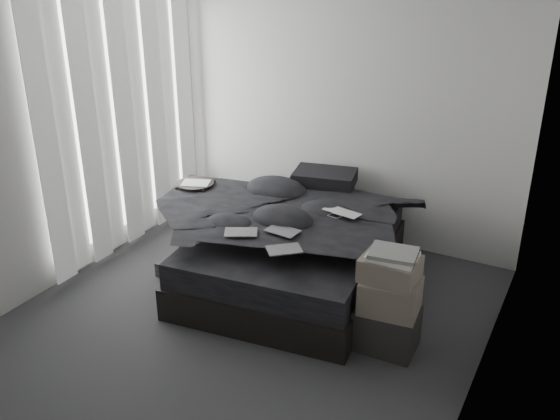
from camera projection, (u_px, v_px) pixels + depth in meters
The scene contains 23 objects.
floor at pixel (232, 333), 4.91m from camera, with size 3.60×4.20×0.01m, color #2E2E31.
wall_back at pixel (343, 111), 6.07m from camera, with size 3.60×0.01×2.60m, color beige.
wall_left at pixel (43, 142), 5.16m from camera, with size 0.01×4.20×2.60m, color beige.
wall_right at pixel (488, 232), 3.60m from camera, with size 0.01×4.20×2.60m, color beige.
window_left at pixel (119, 112), 5.86m from camera, with size 0.02×2.00×2.30m, color white.
curtain_left at pixel (124, 120), 5.87m from camera, with size 0.06×2.12×2.48m, color white.
bed at pixel (294, 265), 5.63m from camera, with size 1.58×2.08×0.28m, color black.
mattress at pixel (294, 240), 5.52m from camera, with size 1.52×2.02×0.22m, color black.
duvet at pixel (292, 218), 5.39m from camera, with size 1.54×1.78×0.24m, color black.
pillow_lower at pixel (318, 189), 6.15m from camera, with size 0.63×0.42×0.14m, color black.
pillow_upper at pixel (325, 178), 6.06m from camera, with size 0.59×0.40×0.13m, color black.
laptop at pixel (339, 207), 5.29m from camera, with size 0.33×0.21×0.03m, color silver.
comic_a at pixel (241, 224), 4.99m from camera, with size 0.26×0.17×0.01m, color black.
comic_b at pixel (283, 222), 5.02m from camera, with size 0.26×0.17×0.01m, color black.
comic_c at pixel (284, 239), 4.71m from camera, with size 0.26×0.17×0.01m, color black.
side_stand at pixel (197, 215), 6.15m from camera, with size 0.37×0.37×0.67m, color black.
papers at pixel (196, 183), 6.00m from camera, with size 0.26×0.19×0.01m, color white.
floor_books at pixel (168, 268), 5.73m from camera, with size 0.13×0.19×0.13m, color black.
box_lower at pixel (387, 328), 4.68m from camera, with size 0.45×0.35×0.33m, color black.
box_mid at pixel (390, 296), 4.55m from camera, with size 0.42×0.33×0.25m, color #5F564B.
box_upper at pixel (390, 269), 4.48m from camera, with size 0.40×0.32×0.18m, color #5F564B.
art_book_white at pixel (392, 256), 4.43m from camera, with size 0.34×0.27×0.03m, color silver.
art_book_snake at pixel (394, 253), 4.41m from camera, with size 0.33×0.26×0.03m, color silver.
Camera 1 is at (2.28, -3.43, 2.87)m, focal length 40.00 mm.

